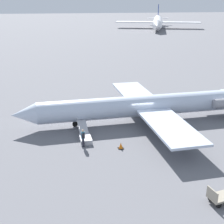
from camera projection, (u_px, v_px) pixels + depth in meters
The scene contains 7 objects.
ground_plane at pixel (139, 121), 35.86m from camera, with size 600.00×600.00×0.00m, color slate.
airplane_main at pixel (147, 105), 35.41m from camera, with size 28.57×21.66×6.22m.
airplane_far_left at pixel (158, 22), 149.12m from camera, with size 40.24×51.36×10.77m.
boarding_stairs at pixel (85, 137), 30.89m from camera, with size 1.18×4.05×1.60m.
passenger at pixel (83, 137), 29.30m from camera, with size 0.36×0.55×1.74m.
luggage_cart at pixel (223, 196), 21.38m from camera, with size 2.37×1.49×1.22m.
traffic_cone_near_stairs at pixel (121, 146), 29.16m from camera, with size 0.54×0.54×0.59m.
Camera 1 is at (9.28, 32.20, 13.18)m, focal length 50.00 mm.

